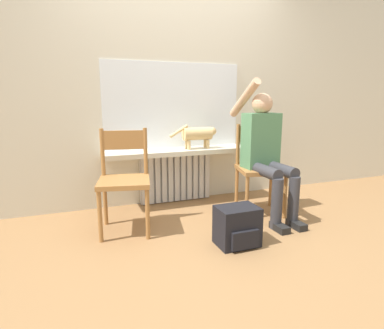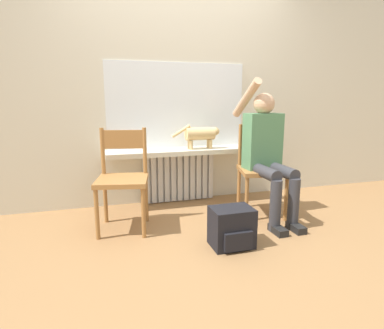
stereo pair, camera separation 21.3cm
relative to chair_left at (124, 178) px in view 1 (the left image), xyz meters
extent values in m
plane|color=olive|center=(0.67, -0.53, -0.47)|extent=(12.00, 12.00, 0.00)
cube|color=beige|center=(0.67, 0.70, 0.88)|extent=(7.00, 0.06, 2.70)
cube|color=silver|center=(0.67, 0.63, -0.19)|extent=(0.81, 0.05, 0.56)
cube|color=silver|center=(0.30, 0.59, -0.19)|extent=(0.05, 0.03, 0.54)
cube|color=silver|center=(0.37, 0.59, -0.19)|extent=(0.05, 0.03, 0.54)
cube|color=silver|center=(0.45, 0.59, -0.19)|extent=(0.05, 0.03, 0.54)
cube|color=silver|center=(0.52, 0.59, -0.19)|extent=(0.05, 0.03, 0.54)
cube|color=silver|center=(0.59, 0.59, -0.19)|extent=(0.05, 0.03, 0.54)
cube|color=silver|center=(0.67, 0.59, -0.19)|extent=(0.05, 0.03, 0.54)
cube|color=silver|center=(0.74, 0.59, -0.19)|extent=(0.05, 0.03, 0.54)
cube|color=silver|center=(0.81, 0.59, -0.19)|extent=(0.05, 0.03, 0.54)
cube|color=silver|center=(0.89, 0.59, -0.19)|extent=(0.05, 0.03, 0.54)
cube|color=silver|center=(0.96, 0.59, -0.19)|extent=(0.05, 0.03, 0.54)
cube|color=silver|center=(1.03, 0.59, -0.19)|extent=(0.05, 0.03, 0.54)
cube|color=beige|center=(0.67, 0.51, 0.12)|extent=(1.59, 0.33, 0.05)
cube|color=white|center=(0.67, 0.66, 0.60)|extent=(1.52, 0.01, 0.91)
cube|color=#9E6B38|center=(-0.01, -0.04, -0.02)|extent=(0.51, 0.51, 0.04)
cylinder|color=#9E6B38|center=(-0.23, -0.18, -0.25)|extent=(0.04, 0.04, 0.43)
cylinder|color=#9E6B38|center=(0.14, -0.26, -0.25)|extent=(0.04, 0.04, 0.43)
cylinder|color=#9E6B38|center=(-0.15, 0.18, -0.25)|extent=(0.04, 0.04, 0.43)
cylinder|color=#9E6B38|center=(0.22, 0.10, -0.25)|extent=(0.04, 0.04, 0.43)
cylinder|color=#9E6B38|center=(-0.15, 0.18, 0.21)|extent=(0.04, 0.04, 0.42)
cylinder|color=#9E6B38|center=(0.22, 0.10, 0.21)|extent=(0.04, 0.04, 0.42)
cube|color=#9E6B38|center=(0.03, 0.14, 0.31)|extent=(0.38, 0.11, 0.17)
cube|color=#9E6B38|center=(1.34, -0.04, -0.02)|extent=(0.52, 0.52, 0.04)
cylinder|color=#9E6B38|center=(1.12, -0.18, -0.25)|extent=(0.04, 0.04, 0.43)
cylinder|color=#9E6B38|center=(1.48, -0.27, -0.25)|extent=(0.04, 0.04, 0.43)
cylinder|color=#9E6B38|center=(1.21, 0.19, -0.25)|extent=(0.04, 0.04, 0.43)
cylinder|color=#9E6B38|center=(1.57, 0.10, -0.25)|extent=(0.04, 0.04, 0.43)
cylinder|color=#9E6B38|center=(1.21, 0.19, 0.21)|extent=(0.04, 0.04, 0.42)
cylinder|color=#9E6B38|center=(1.57, 0.10, 0.21)|extent=(0.04, 0.04, 0.42)
cube|color=#9E6B38|center=(1.39, 0.14, 0.31)|extent=(0.38, 0.12, 0.17)
cylinder|color=#333338|center=(1.25, -0.24, 0.02)|extent=(0.11, 0.44, 0.11)
cylinder|color=#333338|center=(1.43, -0.24, 0.02)|extent=(0.11, 0.44, 0.11)
cylinder|color=#333338|center=(1.25, -0.45, -0.24)|extent=(0.10, 0.10, 0.46)
cylinder|color=#333338|center=(1.43, -0.45, -0.24)|extent=(0.10, 0.10, 0.46)
cube|color=black|center=(1.25, -0.51, -0.44)|extent=(0.09, 0.20, 0.06)
cube|color=black|center=(1.43, -0.51, -0.44)|extent=(0.09, 0.20, 0.06)
cube|color=#4C7F56|center=(1.34, -0.02, 0.27)|extent=(0.34, 0.20, 0.54)
sphere|color=tan|center=(1.34, -0.02, 0.63)|extent=(0.20, 0.20, 0.20)
cylinder|color=tan|center=(1.22, 0.12, 0.67)|extent=(0.08, 0.50, 0.38)
cylinder|color=#4C7F56|center=(1.50, -0.06, 0.24)|extent=(0.08, 0.08, 0.43)
cylinder|color=#DBB77A|center=(0.87, 0.47, 0.30)|extent=(0.31, 0.14, 0.14)
sphere|color=#DBB77A|center=(1.05, 0.47, 0.33)|extent=(0.08, 0.08, 0.08)
cone|color=#DBB77A|center=(1.05, 0.45, 0.36)|extent=(0.03, 0.03, 0.03)
cone|color=#DBB77A|center=(1.05, 0.49, 0.36)|extent=(0.03, 0.03, 0.03)
cylinder|color=#DBB77A|center=(0.98, 0.44, 0.19)|extent=(0.04, 0.04, 0.09)
cylinder|color=#DBB77A|center=(0.98, 0.51, 0.19)|extent=(0.04, 0.04, 0.09)
cylinder|color=#DBB77A|center=(0.76, 0.44, 0.19)|extent=(0.04, 0.04, 0.09)
cylinder|color=#DBB77A|center=(0.76, 0.51, 0.19)|extent=(0.04, 0.04, 0.09)
cylinder|color=#DBB77A|center=(0.66, 0.47, 0.34)|extent=(0.21, 0.03, 0.14)
cube|color=black|center=(0.77, -0.62, -0.31)|extent=(0.32, 0.24, 0.31)
cube|color=black|center=(0.77, -0.75, -0.37)|extent=(0.23, 0.03, 0.14)
camera|label=1|loc=(-0.41, -2.71, 0.67)|focal=30.00mm
camera|label=2|loc=(-0.21, -2.78, 0.67)|focal=30.00mm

